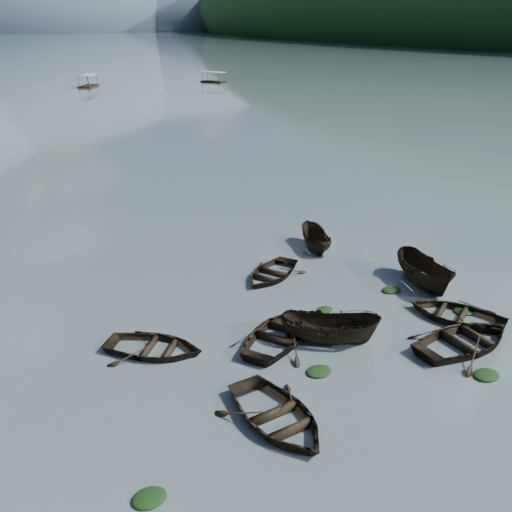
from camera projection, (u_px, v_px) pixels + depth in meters
ground_plane at (420, 421)px, 20.19m from camera, size 2400.00×2400.00×0.00m
haze_mtn_c at (38, 30)px, 809.29m from camera, size 520.00×520.00×260.00m
haze_mtn_d at (159, 29)px, 890.12m from camera, size 520.00×520.00×220.00m
rowboat_0 at (277, 423)px, 20.12m from camera, size 3.65×4.93×0.98m
rowboat_1 at (280, 340)px, 25.32m from camera, size 5.87×5.45×0.99m
rowboat_2 at (329, 342)px, 25.13m from camera, size 4.46×3.94×1.68m
rowboat_3 at (455, 319)px, 27.14m from camera, size 4.96×5.47×0.93m
rowboat_4 at (465, 347)px, 24.78m from camera, size 5.06×3.64×1.04m
rowboat_5 at (423, 286)px, 30.50m from camera, size 2.85×5.01×1.82m
rowboat_6 at (154, 352)px, 24.37m from camera, size 5.25×5.15×0.89m
rowboat_7 at (271, 277)px, 31.57m from camera, size 5.23×4.82×0.88m
rowboat_8 at (315, 248)px, 35.44m from camera, size 2.55×4.04×1.46m
weed_clump_0 at (150, 499)px, 16.91m from camera, size 1.07×0.88×0.23m
weed_clump_1 at (319, 373)px, 22.98m from camera, size 1.09×0.87×0.24m
weed_clump_2 at (486, 376)px, 22.74m from camera, size 1.12×0.90×0.24m
weed_clump_3 at (325, 310)px, 27.91m from camera, size 0.82×0.69×0.18m
weed_clump_4 at (465, 311)px, 27.80m from camera, size 1.23×0.97×0.25m
weed_clump_6 at (335, 334)px, 25.82m from camera, size 0.96×0.80×0.20m
weed_clump_7 at (391, 291)px, 29.89m from camera, size 1.06×0.85×0.23m
pontoon_centre at (89, 87)px, 120.19m from camera, size 5.55×6.58×2.37m
pontoon_right at (214, 83)px, 129.00m from camera, size 4.70×6.28×2.22m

